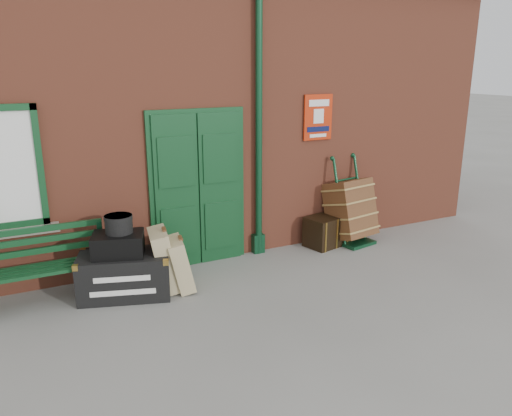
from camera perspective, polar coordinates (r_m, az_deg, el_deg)
ground at (r=6.42m, az=0.79°, el=-10.18°), size 80.00×80.00×0.00m
station_building at (r=9.03m, az=-9.50°, el=11.57°), size 10.30×4.30×4.36m
bench at (r=6.61m, az=-23.56°, el=-6.12°), size 1.59×0.50×0.98m
houdini_trunk at (r=6.57m, az=-14.77°, el=-7.40°), size 1.25×0.92×0.56m
strongbox at (r=6.41m, az=-15.47°, el=-4.03°), size 0.72×0.61×0.28m
hatbox at (r=6.37m, az=-15.42°, el=-1.78°), size 0.42×0.42×0.22m
suitcase_back at (r=6.60m, az=-10.47°, el=-5.81°), size 0.45×0.61×0.81m
suitcase_front at (r=6.58m, az=-8.68°, el=-6.33°), size 0.42×0.56×0.70m
porter_trolley at (r=8.31m, az=10.73°, el=-0.25°), size 0.80×0.84×1.40m
dark_trunk at (r=8.18m, az=8.07°, el=-2.58°), size 0.76×0.59×0.49m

